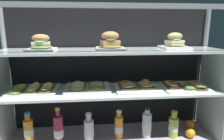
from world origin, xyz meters
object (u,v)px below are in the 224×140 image
Objects in this scene: juice_bottle_front_right_end at (119,127)px; juice_bottle_tucked_behind at (147,125)px; plated_roll_sandwich_center at (110,43)px; juice_bottle_back_left at (89,130)px; juice_bottle_front_middle at (173,126)px; plated_roll_sandwich_right_of_center at (41,44)px; open_sandwich_tray_far_right at (136,86)px; open_sandwich_tray_mid_left at (184,86)px; plated_roll_sandwich_mid_right at (175,43)px; juice_bottle_back_center at (29,131)px; orange_fruit_near_left_post at (190,133)px; open_sandwich_tray_near_right_corner at (87,87)px; orange_fruit_beside_bottles at (190,125)px; juice_bottle_front_fourth at (59,129)px; open_sandwich_tray_mid_right at (35,89)px.

juice_bottle_tucked_behind reaches higher than juice_bottle_front_right_end.
plated_roll_sandwich_center is 0.64m from juice_bottle_back_left.
juice_bottle_tucked_behind is 1.15× the size of juice_bottle_front_middle.
plated_roll_sandwich_right_of_center is at bearing 177.52° from juice_bottle_front_middle.
open_sandwich_tray_mid_left is at bearing -4.25° from open_sandwich_tray_far_right.
open_sandwich_tray_far_right is at bearing -169.46° from plated_roll_sandwich_mid_right.
juice_bottle_back_left is at bearing -177.01° from open_sandwich_tray_far_right.
plated_roll_sandwich_mid_right is at bearing 6.43° from juice_bottle_back_left.
juice_bottle_back_left is (-0.62, -0.07, -0.61)m from plated_roll_sandwich_mid_right.
juice_bottle_tucked_behind is at bearing 1.37° from juice_bottle_back_center.
orange_fruit_near_left_post is at bearing -7.73° from juice_bottle_tucked_behind.
open_sandwich_tray_near_right_corner is 1.37× the size of juice_bottle_tucked_behind.
juice_bottle_front_middle is 0.21m from orange_fruit_beside_bottles.
juice_bottle_tucked_behind is (0.63, 0.01, -0.00)m from juice_bottle_front_fourth.
juice_bottle_front_right_end is (-0.40, -0.06, -0.60)m from plated_roll_sandwich_mid_right.
juice_bottle_front_fourth is 1.21× the size of juice_bottle_front_right_end.
open_sandwich_tray_near_right_corner is 4.47× the size of orange_fruit_near_left_post.
orange_fruit_beside_bottles is 0.14m from orange_fruit_near_left_post.
orange_fruit_beside_bottles is at bearing 27.97° from juice_bottle_front_middle.
juice_bottle_front_middle is (1.03, 0.00, -0.02)m from juice_bottle_back_center.
orange_fruit_beside_bottles is (0.80, 0.08, -0.04)m from juice_bottle_back_left.
open_sandwich_tray_near_right_corner is 0.50m from juice_bottle_back_center.
open_sandwich_tray_mid_right is 1.00× the size of open_sandwich_tray_mid_left.
open_sandwich_tray_mid_right is 1.03m from juice_bottle_front_middle.
orange_fruit_beside_bottles is 1.01× the size of orange_fruit_near_left_post.
juice_bottle_back_center is 3.35× the size of orange_fruit_beside_bottles.
juice_bottle_back_center is 0.93× the size of juice_bottle_front_fourth.
open_sandwich_tray_mid_right reaches higher than juice_bottle_tucked_behind.
open_sandwich_tray_far_right reaches higher than juice_bottle_front_middle.
juice_bottle_front_middle is (0.20, -0.02, -0.01)m from juice_bottle_tucked_behind.
open_sandwich_tray_far_right reaches higher than orange_fruit_beside_bottles.
plated_roll_sandwich_center is 0.76× the size of juice_bottle_front_fourth.
juice_bottle_front_fourth is (0.08, -0.03, -0.59)m from plated_roll_sandwich_right_of_center.
juice_bottle_front_fourth reaches higher than juice_bottle_back_center.
open_sandwich_tray_mid_right is (-0.07, 0.00, -0.30)m from plated_roll_sandwich_right_of_center.
juice_bottle_tucked_behind is at bearing -12.25° from open_sandwich_tray_far_right.
juice_bottle_front_right_end is (0.22, -0.03, -0.30)m from open_sandwich_tray_near_right_corner.
juice_bottle_tucked_behind is at bearing -160.67° from plated_roll_sandwich_mid_right.
plated_roll_sandwich_mid_right is at bearing 19.33° from juice_bottle_tucked_behind.
juice_bottle_back_center is at bearing 178.85° from orange_fruit_near_left_post.
open_sandwich_tray_mid_right is (-0.98, -0.04, -0.30)m from plated_roll_sandwich_mid_right.
open_sandwich_tray_far_right reaches higher than juice_bottle_back_left.
juice_bottle_front_fourth is at bearing 3.25° from juice_bottle_back_center.
plated_roll_sandwich_right_of_center is at bearing 178.23° from juice_bottle_tucked_behind.
orange_fruit_near_left_post is (1.03, -0.07, -0.65)m from plated_roll_sandwich_right_of_center.
plated_roll_sandwich_mid_right reaches higher than open_sandwich_tray_far_right.
orange_fruit_near_left_post is (0.12, -0.11, -0.65)m from plated_roll_sandwich_mid_right.
plated_roll_sandwich_right_of_center is 1.27m from orange_fruit_beside_bottles.
juice_bottle_front_middle is at bearing -0.60° from juice_bottle_front_fourth.
open_sandwich_tray_far_right is 0.80m from juice_bottle_back_center.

